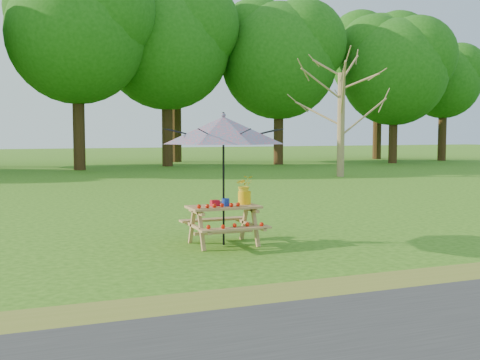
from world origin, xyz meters
name	(u,v)px	position (x,y,z in m)	size (l,w,h in m)	color
ground	(220,251)	(0.00, 0.00, 0.00)	(120.00, 120.00, 0.00)	#2F6212
drygrass_strip	(301,295)	(0.00, -2.80, 0.00)	(120.00, 1.20, 0.01)	olive
treeline	(67,7)	(0.00, 22.00, 8.00)	(60.00, 12.00, 16.00)	#1A5A0F
bare_tree	(342,30)	(10.16, 13.11, 6.16)	(6.67, 6.67, 10.14)	#917B4F
picnic_table	(224,226)	(0.24, 0.50, 0.33)	(1.20, 1.32, 0.67)	#A07948
patio_umbrella	(223,130)	(0.24, 0.50, 1.95)	(2.24, 2.24, 2.25)	black
produce_bins	(220,203)	(0.19, 0.53, 0.72)	(0.29, 0.37, 0.13)	red
tomatoes_row	(219,205)	(0.09, 0.32, 0.71)	(0.77, 0.13, 0.07)	red
flower_bucket	(244,189)	(0.66, 0.59, 0.94)	(0.35, 0.32, 0.50)	yellow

